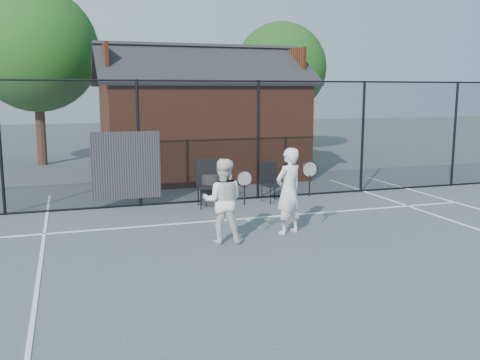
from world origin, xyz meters
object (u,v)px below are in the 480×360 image
object	(u,v)px
clubhouse	(201,127)
waste_bin	(212,189)
chair_left	(273,183)
player_front	(289,191)
player_back	(223,201)
chair_right	(209,184)

from	to	relation	value
clubhouse	waste_bin	size ratio (longest dim) A/B	8.47
chair_left	clubhouse	bearing A→B (deg)	86.55
player_front	clubhouse	bearing A→B (deg)	89.25
player_front	player_back	bearing A→B (deg)	-171.48
clubhouse	waste_bin	xyz separation A→B (m)	(-0.82, -4.40, -1.22)
player_back	waste_bin	size ratio (longest dim) A/B	2.00
clubhouse	chair_left	xyz separation A→B (m)	(0.70, -4.52, -1.12)
clubhouse	chair_right	size ratio (longest dim) A/B	5.88
clubhouse	chair_left	size ratio (longest dim) A/B	6.74
chair_right	player_front	bearing A→B (deg)	-66.56
chair_left	player_front	bearing A→B (deg)	-117.83
player_front	chair_right	distance (m)	2.90
player_back	chair_right	size ratio (longest dim) A/B	1.39
chair_left	waste_bin	world-z (taller)	chair_left
player_front	waste_bin	distance (m)	3.10
chair_left	player_back	bearing A→B (deg)	-137.60
player_front	chair_right	size ratio (longest dim) A/B	1.51
clubhouse	player_back	distance (m)	7.77
player_back	chair_right	xyz separation A→B (m)	(0.51, 2.96, -0.22)
clubhouse	chair_left	world-z (taller)	clubhouse
player_front	chair_left	world-z (taller)	player_front
player_back	waste_bin	xyz separation A→B (m)	(0.65, 3.19, -0.39)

